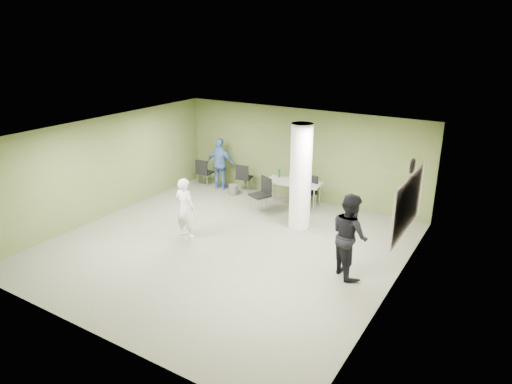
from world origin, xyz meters
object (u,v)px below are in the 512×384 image
Objects in this scene: folding_table at (293,183)px; chair_back_left at (204,171)px; man_blue at (221,164)px; woman_white at (185,208)px; man_black at (350,235)px.

folding_table reaches higher than chair_back_left.
folding_table is 3.39m from chair_back_left.
man_blue reaches higher than folding_table.
man_black is (4.18, 0.36, 0.14)m from woman_white.
chair_back_left is 0.60× the size of woman_white.
man_blue is at bearing -68.91° from woman_white.
man_black is (6.23, -3.03, 0.37)m from chair_back_left.
man_blue is (-2.74, 0.16, 0.13)m from folding_table.
woman_white is at bearing 104.54° from man_blue.
man_black is at bearing -176.00° from woman_white.
man_black reaches higher than folding_table.
man_black reaches higher than man_blue.
man_black is at bearing 143.32° from man_blue.
woman_white is 3.76m from man_blue.
man_black is 6.41m from man_blue.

